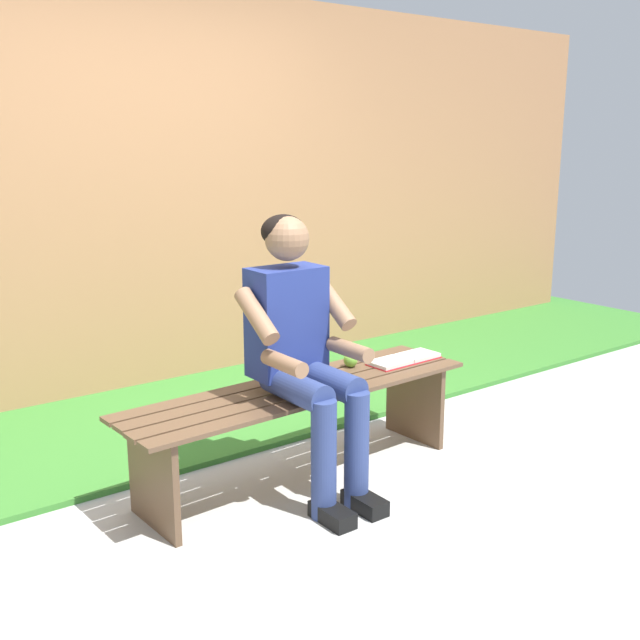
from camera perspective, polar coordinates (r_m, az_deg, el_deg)
name	(u,v)px	position (r m, az deg, el deg)	size (l,w,h in m)	color
grass_strip	(189,407)	(4.65, -9.87, -6.52)	(9.00, 1.59, 0.03)	#387A2D
brick_wall	(52,196)	(4.82, -19.54, 8.80)	(9.50, 0.24, 2.52)	#B27A51
bench_near	(301,408)	(3.59, -1.45, -6.68)	(1.80, 0.52, 0.46)	brown
person_seated	(302,344)	(3.37, -1.35, -1.85)	(0.50, 0.69, 1.26)	navy
apple	(351,360)	(3.85, 2.32, -3.05)	(0.07, 0.07, 0.07)	#72B738
book_open	(404,360)	(3.97, 6.36, -2.98)	(0.42, 0.17, 0.02)	white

